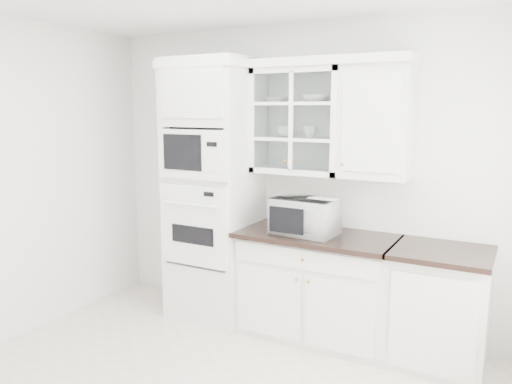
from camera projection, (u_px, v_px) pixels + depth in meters
The scene contains 12 objects.
room_shell at pixel (224, 136), 3.32m from camera, with size 4.00×3.50×2.70m.
oven_column at pixel (214, 191), 4.62m from camera, with size 0.76×0.68×2.40m.
base_cabinet_run at pixel (317, 285), 4.28m from camera, with size 1.32×0.67×0.92m.
extra_base_cabinet at pixel (439, 307), 3.81m from camera, with size 0.72×0.67×0.92m.
upper_cabinet_glass at pixel (299, 121), 4.29m from camera, with size 0.80×0.33×0.90m.
upper_cabinet_solid at pixel (377, 122), 3.97m from camera, with size 0.55×0.33×0.90m, color silver.
crown_molding at pixel (287, 64), 4.24m from camera, with size 2.14×0.38×0.07m, color white.
countertop_microwave at pixel (306, 216), 4.18m from camera, with size 0.52×0.43×0.30m, color white.
bowl_a at pixel (277, 100), 4.38m from camera, with size 0.19×0.19×0.05m, color white.
bowl_b at pixel (315, 98), 4.19m from camera, with size 0.21×0.21×0.06m, color white.
cup_a at pixel (285, 132), 4.37m from camera, with size 0.12×0.12×0.10m, color white.
cup_b at pixel (310, 132), 4.28m from camera, with size 0.11×0.11×0.10m, color white.
Camera 1 is at (1.79, -2.39, 1.96)m, focal length 35.00 mm.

